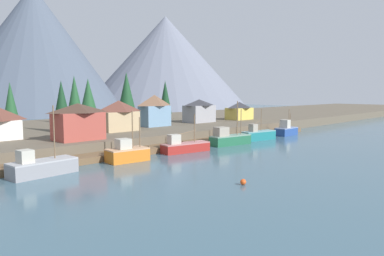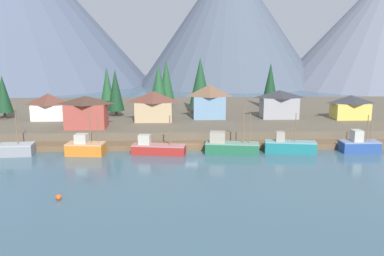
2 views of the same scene
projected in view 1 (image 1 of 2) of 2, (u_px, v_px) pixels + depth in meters
ground_plane at (138, 140)px, 84.04m from camera, size 400.00×400.00×1.00m
dock at (191, 144)px, 71.20m from camera, size 80.00×4.00×1.60m
shoreline_bank at (110, 129)px, 92.35m from camera, size 400.00×56.00×2.50m
mountain_central_peak at (35, 50)px, 180.70m from camera, size 89.31×89.31×63.45m
mountain_east_peak at (166, 63)px, 224.98m from camera, size 104.76×104.76×57.44m
fishing_boat_grey at (42, 167)px, 46.33m from camera, size 8.67×3.91×9.01m
fishing_boat_orange at (127, 153)px, 55.62m from camera, size 6.60×3.82×7.86m
fishing_boat_red at (184, 146)px, 64.18m from camera, size 9.40×4.01×6.75m
fishing_boat_green at (229, 139)px, 72.86m from camera, size 9.41×4.07×8.89m
fishing_boat_teal at (258, 135)px, 80.27m from camera, size 8.95×3.74×6.99m
fishing_boat_blue at (286, 130)px, 89.17m from camera, size 6.66×3.04×6.51m
house_yellow at (239, 111)px, 107.19m from camera, size 7.91×5.29×5.25m
house_tan at (119, 115)px, 75.52m from camera, size 8.17×4.54×6.47m
house_grey at (199, 111)px, 97.46m from camera, size 8.32×5.33×6.23m
house_red at (78, 121)px, 61.79m from camera, size 8.14×5.47×6.33m
house_blue at (155, 110)px, 86.19m from camera, size 7.31×4.35×7.55m
conifer_near_left at (88, 100)px, 85.26m from camera, size 5.08×5.08×11.41m
conifer_near_right at (11, 101)px, 82.30m from camera, size 3.38×3.38×10.52m
conifer_mid_left at (127, 95)px, 91.46m from camera, size 5.27×5.27×13.27m
conifer_mid_right at (165, 97)px, 109.30m from camera, size 3.92×3.92×11.73m
conifer_back_right at (62, 103)px, 74.10m from camera, size 3.77×3.77×10.67m
conifer_centre at (75, 96)px, 93.44m from camera, size 4.20×4.20×12.52m
channel_buoy at (243, 182)px, 41.67m from camera, size 0.70×0.70×0.70m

